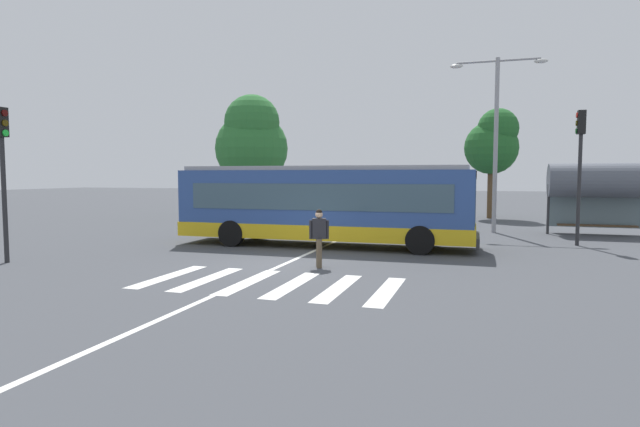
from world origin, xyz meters
TOP-DOWN VIEW (x-y plane):
  - ground_plane at (0.00, 0.00)m, footprint 160.00×160.00m
  - city_transit_bus at (-0.09, 4.27)m, footprint 11.36×2.76m
  - pedestrian_crossing_street at (1.13, -0.22)m, footprint 0.55×0.38m
  - parked_car_silver at (-1.62, 15.70)m, footprint 2.00×4.57m
  - parked_car_red at (1.02, 15.84)m, footprint 2.15×4.62m
  - parked_car_blue at (3.52, 16.16)m, footprint 2.01×4.57m
  - traffic_light_near_corner at (-8.38, -2.37)m, footprint 0.33×0.32m
  - traffic_light_far_corner at (9.20, 7.31)m, footprint 0.33×0.32m
  - bus_stop_shelter at (10.61, 11.31)m, footprint 4.18×1.54m
  - twin_arm_street_lamp at (6.21, 11.21)m, footprint 4.32×0.32m
  - background_tree_left at (-9.03, 16.94)m, footprint 4.83×4.83m
  - background_tree_right at (6.22, 19.61)m, footprint 3.31×3.31m
  - crosswalk_painted_stripes at (0.65, -2.77)m, footprint 6.34×3.22m
  - lane_center_line at (-0.05, 2.00)m, footprint 0.16×24.00m

SIDE VIEW (x-z plane):
  - ground_plane at x=0.00m, z-range 0.00..0.00m
  - lane_center_line at x=-0.05m, z-range 0.00..0.01m
  - crosswalk_painted_stripes at x=0.65m, z-range 0.00..0.01m
  - parked_car_silver at x=-1.62m, z-range 0.09..1.44m
  - parked_car_red at x=1.02m, z-range 0.09..1.44m
  - parked_car_blue at x=3.52m, z-range 0.09..1.44m
  - pedestrian_crossing_street at x=1.13m, z-range 0.11..1.83m
  - city_transit_bus at x=-0.09m, z-range 0.06..3.12m
  - bus_stop_shelter at x=10.61m, z-range 0.79..4.04m
  - traffic_light_near_corner at x=-8.38m, z-range 0.81..5.59m
  - traffic_light_far_corner at x=9.20m, z-range 0.86..6.03m
  - background_tree_right at x=6.22m, z-range 1.34..8.18m
  - background_tree_left at x=-9.03m, z-range 0.99..8.97m
  - twin_arm_street_lamp at x=6.21m, z-range 1.00..9.17m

